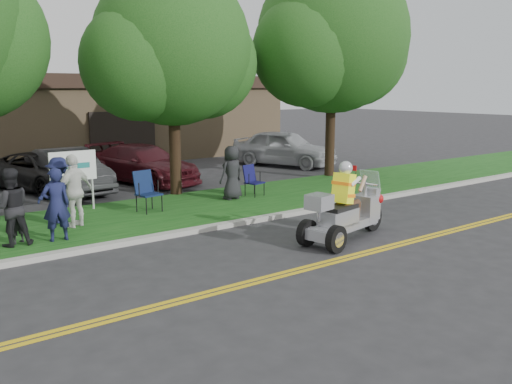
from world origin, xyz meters
TOP-DOWN VIEW (x-y plane):
  - ground at (0.00, 0.00)m, footprint 120.00×120.00m
  - centerline_near at (0.00, -0.58)m, footprint 60.00×0.10m
  - centerline_far at (0.00, -0.42)m, footprint 60.00×0.10m
  - curb at (0.00, 3.05)m, footprint 60.00×0.25m
  - grass_verge at (0.00, 5.20)m, footprint 60.00×4.00m
  - commercial_building at (2.00, 18.98)m, footprint 18.00×8.20m
  - tree_mid at (0.55, 7.23)m, footprint 5.88×4.80m
  - tree_right at (7.06, 7.03)m, footprint 6.86×5.60m
  - business_sign at (-2.90, 6.60)m, footprint 1.25×0.06m
  - trike_scooter at (1.19, 0.44)m, footprint 2.79×1.16m
  - lawn_chair_a at (2.28, 5.55)m, footprint 0.61×0.62m
  - lawn_chair_b at (-1.32, 5.48)m, footprint 0.67×0.69m
  - spectator_adult_left at (-4.15, 3.93)m, footprint 0.62×0.44m
  - spectator_adult_mid at (-5.04, 4.10)m, footprint 0.85×0.68m
  - spectator_adult_right at (-3.42, 4.94)m, footprint 1.12×0.83m
  - spectator_chair_a at (-3.59, 5.56)m, footprint 1.12×0.73m
  - spectator_chair_b at (1.46, 5.44)m, footprint 0.85×0.61m
  - child_left at (-4.93, 4.22)m, footprint 0.49×0.44m
  - parked_car_left at (-2.00, 9.98)m, footprint 1.74×4.43m
  - parked_car_mid at (-2.50, 10.82)m, footprint 3.52×5.09m
  - parked_car_right at (0.80, 10.24)m, footprint 3.19×5.10m
  - parked_car_far_right at (7.69, 10.59)m, footprint 3.51×5.06m

SIDE VIEW (x-z plane):
  - ground at x=0.00m, z-range 0.00..0.00m
  - centerline_near at x=0.00m, z-range 0.00..0.01m
  - centerline_far at x=0.00m, z-range 0.00..0.01m
  - grass_verge at x=0.00m, z-range 0.01..0.11m
  - curb at x=0.00m, z-range 0.00..0.12m
  - trike_scooter at x=1.19m, z-range -0.28..1.55m
  - lawn_chair_a at x=2.28m, z-range 0.17..1.12m
  - parked_car_mid at x=-2.50m, z-range 0.00..1.29m
  - child_left at x=-4.93m, z-range 0.10..1.22m
  - parked_car_right at x=0.80m, z-range 0.00..1.38m
  - parked_car_left at x=-2.00m, z-range 0.00..1.44m
  - lawn_chair_b at x=-1.32m, z-range 0.17..1.28m
  - parked_car_far_right at x=7.69m, z-range 0.00..1.60m
  - spectator_chair_b at x=1.46m, z-range 0.10..1.72m
  - spectator_adult_left at x=-4.15m, z-range 0.10..1.73m
  - spectator_chair_a at x=-3.59m, z-range 0.10..1.74m
  - spectator_adult_mid at x=-5.04m, z-range 0.10..1.78m
  - spectator_adult_right at x=-3.42m, z-range 0.10..1.86m
  - business_sign at x=-2.90m, z-range 0.38..2.13m
  - commercial_building at x=2.00m, z-range 0.01..4.01m
  - tree_mid at x=0.55m, z-range 0.91..7.96m
  - tree_right at x=7.06m, z-range 0.99..9.06m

